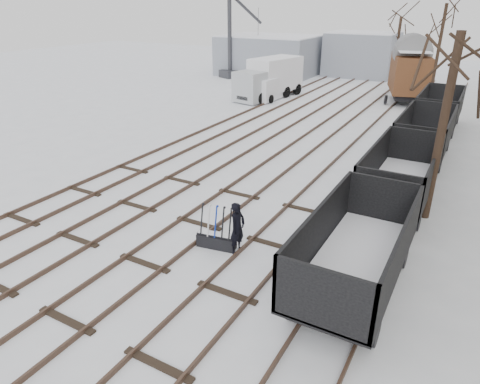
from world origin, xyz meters
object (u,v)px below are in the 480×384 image
object	(u,v)px
crane	(231,55)
box_van_wagon	(409,72)
ground_frame	(216,240)
worker	(238,228)
lorry	(270,78)
panel_van	(269,87)
freight_wagon_a	(355,262)

from	to	relation	value
crane	box_van_wagon	bearing A→B (deg)	12.26
ground_frame	box_van_wagon	world-z (taller)	box_van_wagon
worker	crane	distance (m)	34.98
ground_frame	lorry	world-z (taller)	lorry
ground_frame	worker	size ratio (longest dim) A/B	0.85
lorry	panel_van	size ratio (longest dim) A/B	1.72
box_van_wagon	lorry	distance (m)	11.07
ground_frame	crane	bearing A→B (deg)	110.43
worker	panel_van	world-z (taller)	panel_van
freight_wagon_a	crane	xyz separation A→B (m)	(-21.73, 30.15, 1.40)
box_van_wagon	lorry	world-z (taller)	box_van_wagon
freight_wagon_a	box_van_wagon	world-z (taller)	box_van_wagon
panel_van	freight_wagon_a	bearing A→B (deg)	-56.48
box_van_wagon	lorry	bearing A→B (deg)	-174.53
ground_frame	freight_wagon_a	bearing A→B (deg)	-9.64
worker	box_van_wagon	size ratio (longest dim) A/B	0.30
worker	crane	bearing A→B (deg)	36.18
freight_wagon_a	panel_van	size ratio (longest dim) A/B	1.37
ground_frame	panel_van	size ratio (longest dim) A/B	0.35
lorry	panel_van	bearing A→B (deg)	-58.30
worker	lorry	xyz separation A→B (m)	(-9.69, 22.40, 0.78)
box_van_wagon	panel_van	size ratio (longest dim) A/B	1.38
ground_frame	crane	world-z (taller)	crane
worker	crane	world-z (taller)	crane
worker	freight_wagon_a	distance (m)	3.83
worker	box_van_wagon	world-z (taller)	box_van_wagon
ground_frame	box_van_wagon	size ratio (longest dim) A/B	0.25
freight_wagon_a	worker	bearing A→B (deg)	178.00
lorry	panel_van	distance (m)	0.87
ground_frame	lorry	xyz separation A→B (m)	(-8.94, 22.50, 1.37)
worker	panel_van	bearing A→B (deg)	28.84
freight_wagon_a	crane	world-z (taller)	crane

